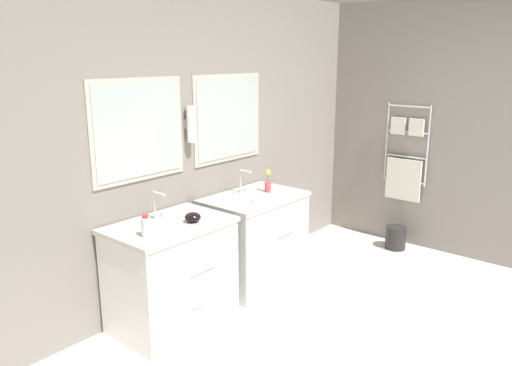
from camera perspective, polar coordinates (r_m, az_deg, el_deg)
The scene contains 11 objects.
wall_back at distance 4.34m, azimuth -6.36°, elevation 4.61°, with size 5.91×0.16×2.60m.
wall_right at distance 5.51m, azimuth 20.08°, elevation 5.77°, with size 0.13×4.32×2.60m.
vanity_left at distance 3.89m, azimuth -9.26°, elevation -10.34°, with size 0.91×0.68×0.83m.
vanity_right at distance 4.53m, azimuth 0.18°, elevation -6.50°, with size 0.91×0.68×0.83m.
faucet_left at distance 3.85m, azimuth -11.37°, elevation -2.53°, with size 0.17×0.14×0.22m.
faucet_right at distance 4.50m, azimuth -1.62°, elevation 0.19°, with size 0.17×0.14×0.22m.
toiletry_bottle at distance 3.50m, azimuth -12.48°, elevation -4.87°, with size 0.06×0.06×0.16m.
amenity_bowl at distance 3.76m, azimuth -7.24°, elevation -3.90°, with size 0.12×0.12×0.07m.
flower_vase at distance 4.54m, azimuth 1.37°, elevation 0.07°, with size 0.06×0.06×0.21m.
soap_dish at distance 4.24m, azimuth -0.02°, elevation -1.95°, with size 0.09×0.06×0.04m.
waste_bin at distance 5.63m, azimuth 15.67°, elevation -5.97°, with size 0.22×0.22×0.25m.
Camera 1 is at (-2.95, -0.86, 2.03)m, focal length 35.00 mm.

